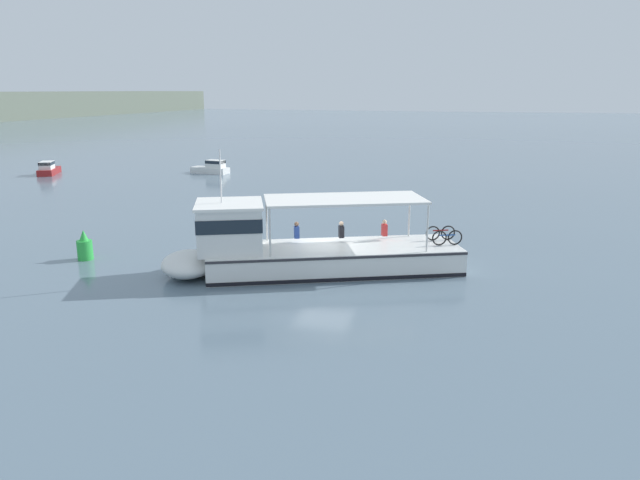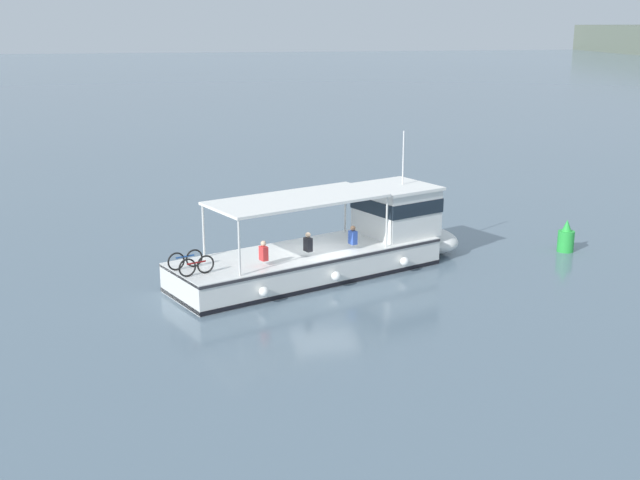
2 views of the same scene
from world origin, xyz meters
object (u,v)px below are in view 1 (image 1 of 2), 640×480
(motorboat_near_port, at_px, (48,169))
(ferry_main, at_px, (296,249))
(channel_buoy, at_px, (85,248))
(motorboat_off_bow, at_px, (212,167))

(motorboat_near_port, bearing_deg, ferry_main, -124.73)
(ferry_main, bearing_deg, channel_buoy, 95.46)
(motorboat_near_port, xyz_separation_m, channel_buoy, (-23.17, -22.00, 0.02))
(ferry_main, distance_m, channel_buoy, 10.09)
(motorboat_off_bow, bearing_deg, ferry_main, -146.87)
(channel_buoy, bearing_deg, ferry_main, -84.54)
(motorboat_off_bow, xyz_separation_m, channel_buoy, (-28.39, -7.87, 0.02))
(motorboat_near_port, bearing_deg, channel_buoy, -136.48)
(motorboat_off_bow, bearing_deg, channel_buoy, -164.51)
(motorboat_near_port, relative_size, channel_buoy, 2.71)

